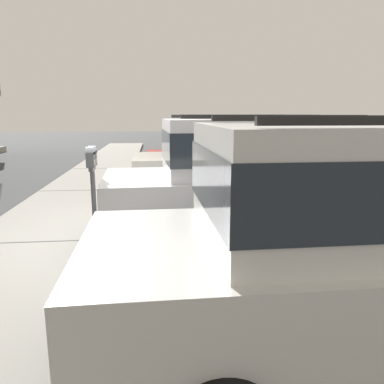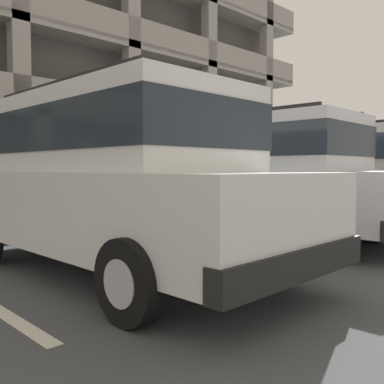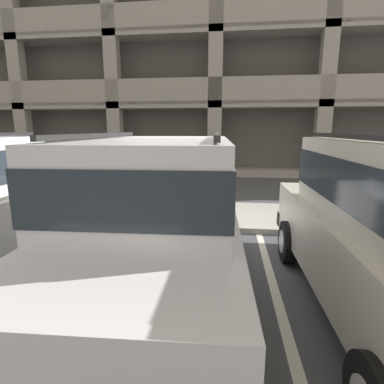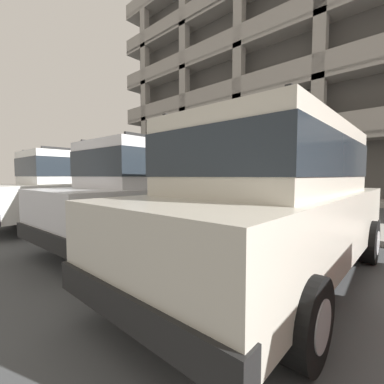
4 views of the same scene
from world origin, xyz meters
name	(u,v)px [view 2 (image 2 of 4)]	position (x,y,z in m)	size (l,w,h in m)	color
ground_plane	(175,229)	(0.00, 0.00, -0.05)	(80.00, 80.00, 0.10)	#444749
sidewalk	(136,218)	(0.00, 1.30, 0.06)	(40.00, 2.20, 0.12)	#9E9B93
parking_stall_lines	(275,226)	(1.49, -1.40, 0.00)	(12.01, 4.80, 0.01)	silver
silver_suv	(264,173)	(0.02, -2.17, 1.09)	(2.16, 4.85, 2.03)	silver
red_sedan	(117,175)	(-3.00, -2.38, 1.09)	(2.08, 4.81, 2.03)	silver
dark_hatchback	(356,172)	(2.73, -2.48, 1.09)	(2.05, 4.80, 2.03)	beige
parking_meter_near	(160,166)	(-0.09, 0.35, 1.21)	(0.35, 0.12, 1.47)	#595B60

